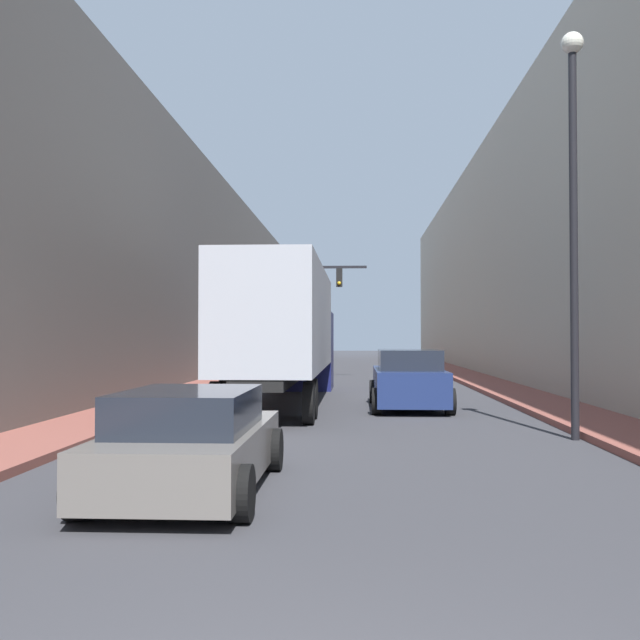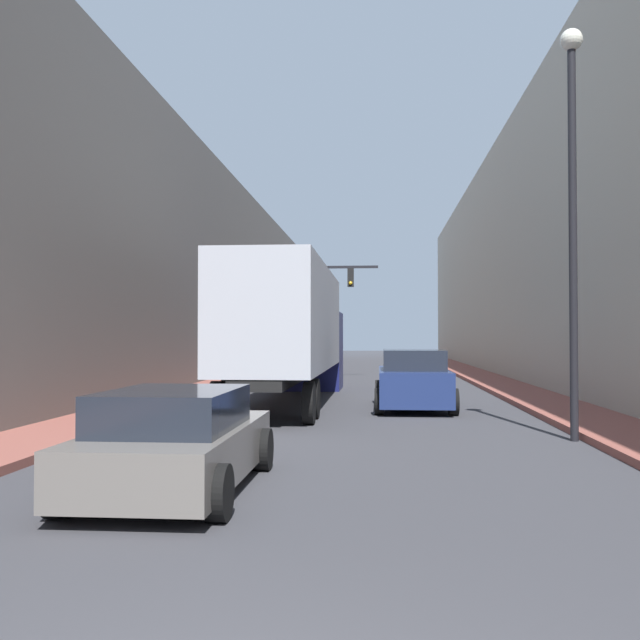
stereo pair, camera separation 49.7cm
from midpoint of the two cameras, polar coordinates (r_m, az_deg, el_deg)
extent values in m
cube|color=brown|center=(33.58, 13.71, -4.66)|extent=(2.01, 80.00, 0.15)
cube|color=brown|center=(33.76, -5.95, -4.67)|extent=(2.01, 80.00, 0.15)
cube|color=#BCB29E|center=(34.61, 20.25, 5.40)|extent=(6.00, 80.00, 12.10)
cube|color=#66605B|center=(34.82, -12.44, 3.89)|extent=(6.00, 80.00, 10.39)
cube|color=#B2B7C1|center=(20.96, -2.01, 0.11)|extent=(2.48, 11.01, 2.94)
cube|color=black|center=(20.99, -2.01, -4.32)|extent=(1.24, 11.01, 0.24)
cube|color=navy|center=(27.84, -0.33, -2.48)|extent=(2.48, 2.82, 2.97)
cylinder|color=black|center=(16.96, -7.43, -6.55)|extent=(0.25, 1.00, 1.00)
cylinder|color=black|center=(16.64, -0.01, -6.66)|extent=(0.25, 1.00, 1.00)
cylinder|color=black|center=(18.13, -6.62, -6.21)|extent=(0.25, 1.00, 1.00)
cylinder|color=black|center=(17.83, 0.31, -6.30)|extent=(0.25, 1.00, 1.00)
cylinder|color=black|center=(28.00, -2.56, -4.49)|extent=(0.25, 1.00, 1.00)
cylinder|color=black|center=(27.80, 1.91, -4.52)|extent=(0.25, 1.00, 1.00)
cube|color=slate|center=(9.79, -9.88, -10.34)|extent=(1.81, 4.33, 0.66)
cube|color=#1E232D|center=(9.51, -10.20, -7.04)|extent=(1.59, 2.38, 0.51)
cylinder|color=black|center=(11.46, -12.44, -9.96)|extent=(0.25, 0.64, 0.64)
cylinder|color=black|center=(11.06, -3.32, -10.29)|extent=(0.25, 0.64, 0.64)
cylinder|color=black|center=(8.65, -18.54, -12.76)|extent=(0.25, 0.64, 0.64)
cylinder|color=black|center=(8.12, -6.41, -13.57)|extent=(0.25, 0.64, 0.64)
cube|color=navy|center=(20.51, 8.14, -5.20)|extent=(1.91, 4.68, 0.92)
cube|color=#1E232D|center=(20.24, 8.17, -3.16)|extent=(1.68, 2.57, 0.56)
cylinder|color=black|center=(22.13, 5.41, -5.71)|extent=(0.25, 0.70, 0.70)
cylinder|color=black|center=(22.24, 10.36, -5.68)|extent=(0.25, 0.70, 0.70)
cylinder|color=black|center=(18.76, 5.53, -6.50)|extent=(0.25, 0.70, 0.70)
cylinder|color=black|center=(18.89, 11.37, -6.45)|extent=(0.25, 0.70, 0.70)
cylinder|color=black|center=(34.75, -3.69, 0.00)|extent=(0.20, 0.20, 5.71)
cube|color=black|center=(34.61, 0.68, 4.24)|extent=(5.30, 0.12, 0.12)
cube|color=black|center=(34.69, -1.51, 3.39)|extent=(0.30, 0.24, 0.90)
sphere|color=gold|center=(34.55, -1.54, 3.41)|extent=(0.18, 0.18, 0.18)
cube|color=black|center=(34.57, 0.68, 3.40)|extent=(0.30, 0.24, 0.90)
sphere|color=gold|center=(34.43, 0.66, 3.42)|extent=(0.18, 0.18, 0.18)
cube|color=black|center=(34.50, 2.88, 3.41)|extent=(0.30, 0.24, 0.90)
sphere|color=gold|center=(34.34, 2.87, 2.97)|extent=(0.18, 0.18, 0.18)
cylinder|color=black|center=(15.01, 20.48, 5.79)|extent=(0.16, 0.16, 7.77)
sphere|color=silver|center=(16.01, 20.36, 20.27)|extent=(0.44, 0.44, 0.44)
camera|label=1|loc=(0.25, -89.13, -0.02)|focal=40.00mm
camera|label=2|loc=(0.25, 90.87, 0.02)|focal=40.00mm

